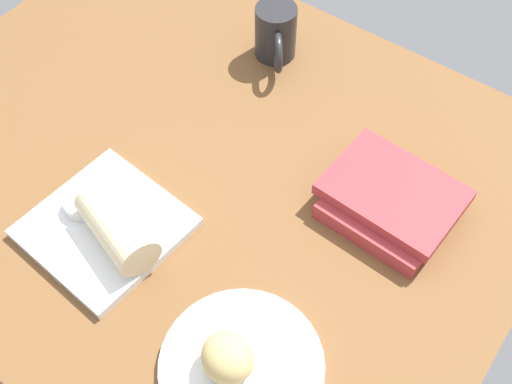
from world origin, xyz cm
name	(u,v)px	position (x,y,z in cm)	size (l,w,h in cm)	color
dining_table	(198,168)	(0.00, 0.00, 2.00)	(110.00, 90.00, 4.00)	brown
round_plate	(242,366)	(-27.42, 24.44, 4.70)	(22.65, 22.65, 1.40)	white
scone_pastry	(228,358)	(-26.17, 25.68, 8.50)	(7.39, 6.86, 6.20)	tan
square_plate	(105,227)	(2.94, 18.97, 4.80)	(21.54, 21.54, 1.60)	white
sauce_cup	(82,203)	(7.76, 18.50, 6.80)	(5.73, 5.73, 2.22)	silver
breakfast_wrap	(117,227)	(-0.92, 19.34, 9.00)	(6.80, 6.80, 14.05)	beige
book_stack	(389,203)	(-31.04, -9.58, 6.74)	(21.27, 17.66, 5.27)	#A53338
coffee_mug	(276,33)	(3.99, -28.89, 9.35)	(10.18, 11.51, 10.49)	#262628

